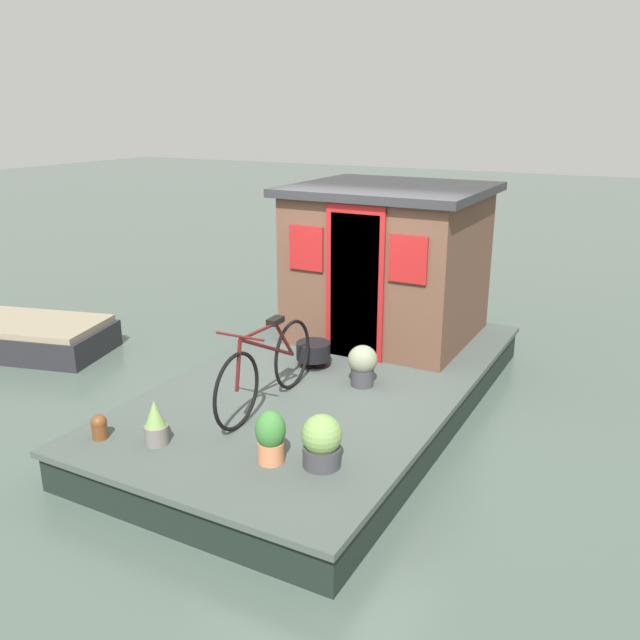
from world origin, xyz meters
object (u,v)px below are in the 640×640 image
object	(u,v)px
potted_plant_geranium	(156,423)
mooring_bollard	(99,426)
potted_plant_fern	(363,364)
charcoal_grill	(313,351)
houseboat_cabin	(388,261)
potted_plant_rosemary	(271,436)
potted_plant_thyme	(322,441)
bicycle	(267,368)

from	to	relation	value
potted_plant_geranium	mooring_bollard	distance (m)	0.55
potted_plant_fern	charcoal_grill	bearing A→B (deg)	73.42
charcoal_grill	potted_plant_fern	bearing A→B (deg)	-106.58
charcoal_grill	mooring_bollard	distance (m)	2.55
houseboat_cabin	mooring_bollard	xyz separation A→B (m)	(-3.87, 1.12, -0.85)
potted_plant_fern	potted_plant_rosemary	world-z (taller)	potted_plant_rosemary
potted_plant_fern	potted_plant_thyme	world-z (taller)	potted_plant_thyme
potted_plant_rosemary	charcoal_grill	bearing A→B (deg)	19.50
bicycle	mooring_bollard	world-z (taller)	bicycle
potted_plant_rosemary	potted_plant_thyme	xyz separation A→B (m)	(0.14, -0.40, -0.01)
bicycle	potted_plant_thyme	distance (m)	1.29
potted_plant_rosemary	mooring_bollard	xyz separation A→B (m)	(-0.37, 1.57, -0.12)
bicycle	potted_plant_fern	size ratio (longest dim) A/B	4.04
bicycle	potted_plant_rosemary	xyz separation A→B (m)	(-0.91, -0.62, -0.17)
houseboat_cabin	potted_plant_geranium	bearing A→B (deg)	170.74
houseboat_cabin	potted_plant_geranium	distance (m)	3.84
potted_plant_fern	potted_plant_thyme	size ratio (longest dim) A/B	0.98
mooring_bollard	potted_plant_geranium	bearing A→B (deg)	-72.32
charcoal_grill	potted_plant_geranium	bearing A→B (deg)	171.59
potted_plant_geranium	charcoal_grill	size ratio (longest dim) A/B	1.06
potted_plant_thyme	charcoal_grill	world-z (taller)	potted_plant_thyme
bicycle	potted_plant_thyme	world-z (taller)	bicycle
bicycle	potted_plant_fern	xyz separation A→B (m)	(0.92, -0.61, -0.17)
bicycle	charcoal_grill	world-z (taller)	bicycle
potted_plant_thyme	potted_plant_geranium	bearing A→B (deg)	103.71
houseboat_cabin	charcoal_grill	world-z (taller)	houseboat_cabin
houseboat_cabin	charcoal_grill	xyz separation A→B (m)	(-1.47, 0.27, -0.78)
bicycle	potted_plant_rosemary	world-z (taller)	bicycle
potted_plant_fern	potted_plant_thyme	distance (m)	1.73
potted_plant_fern	potted_plant_rosemary	size ratio (longest dim) A/B	0.96
charcoal_grill	mooring_bollard	xyz separation A→B (m)	(-2.41, 0.85, -0.07)
houseboat_cabin	bicycle	bearing A→B (deg)	176.23
houseboat_cabin	potted_plant_fern	size ratio (longest dim) A/B	5.20
bicycle	potted_plant_rosemary	distance (m)	1.11
potted_plant_fern	charcoal_grill	xyz separation A→B (m)	(0.21, 0.71, -0.05)
potted_plant_rosemary	mooring_bollard	world-z (taller)	potted_plant_rosemary
potted_plant_thyme	mooring_bollard	size ratio (longest dim) A/B	2.00
houseboat_cabin	potted_plant_thyme	xyz separation A→B (m)	(-3.35, -0.85, -0.74)
bicycle	mooring_bollard	xyz separation A→B (m)	(-1.28, 0.95, -0.29)
potted_plant_rosemary	mooring_bollard	size ratio (longest dim) A/B	2.03
potted_plant_fern	potted_plant_geranium	bearing A→B (deg)	152.88
potted_plant_thyme	charcoal_grill	size ratio (longest dim) A/B	1.16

